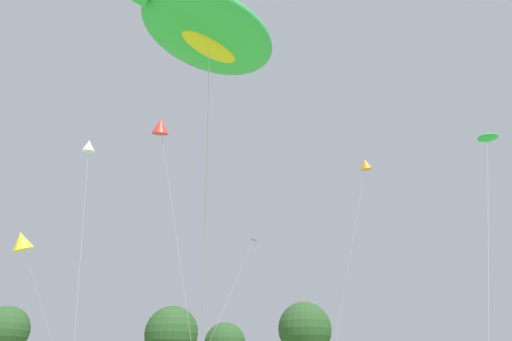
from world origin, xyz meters
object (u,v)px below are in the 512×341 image
Objects in this scene: small_kite_streamer_purple at (366,165)px; small_kite_delta_white at (488,141)px; small_kite_triangle_green at (22,241)px; tree_oak_right at (4,331)px; tree_oak_left at (305,329)px; small_kite_tiny_distant at (89,147)px; tree_broad_distant at (171,334)px; small_kite_stunt_black at (161,127)px; small_kite_box_yellow at (250,248)px; big_show_kite at (204,32)px.

small_kite_streamer_purple is 16.44m from small_kite_delta_white.
small_kite_streamer_purple is 2.02× the size of small_kite_triangle_green.
tree_oak_left is at bearing -13.45° from tree_oak_right.
small_kite_delta_white is (14.29, -16.62, -3.35)m from small_kite_tiny_distant.
tree_oak_right is 20.15m from tree_broad_distant.
tree_oak_left is (31.81, 31.07, -5.39)m from small_kite_stunt_black.
small_kite_tiny_distant reaches higher than small_kite_box_yellow.
small_kite_box_yellow reaches higher than tree_broad_distant.
small_kite_streamer_purple is at bearing -87.07° from tree_broad_distant.
small_kite_delta_white is 1.29× the size of small_kite_triangle_green.
tree_oak_left is 17.95m from tree_broad_distant.
big_show_kite reaches higher than small_kite_triangle_green.
small_kite_box_yellow is at bearing -115.97° from small_kite_stunt_black.
small_kite_tiny_distant is 39.32m from tree_broad_distant.
tree_oak_right is (-0.85, 31.18, -8.64)m from small_kite_tiny_distant.
tree_oak_right is at bearing -173.68° from tree_broad_distant.
small_kite_box_yellow is (11.55, -0.32, -4.91)m from small_kite_tiny_distant.
tree_oak_left is at bearing 37.75° from big_show_kite.
tree_oak_left is at bearing -46.59° from small_kite_streamer_purple.
tree_oak_left reaches higher than small_kite_triangle_green.
small_kite_streamer_purple is 12.50m from small_kite_box_yellow.
small_kite_box_yellow is at bearing 42.83° from big_show_kite.
big_show_kite is 46.71m from tree_oak_right.
small_kite_tiny_distant is at bearing -51.84° from small_kite_stunt_black.
small_kite_streamer_purple reaches higher than big_show_kite.
big_show_kite is 13.46m from small_kite_delta_white.
tree_broad_distant is at bearing -45.89° from small_kite_triangle_green.
big_show_kite reaches higher than small_kite_stunt_black.
small_kite_stunt_black is 10.64m from small_kite_triangle_green.
small_kite_tiny_distant reaches higher than small_kite_delta_white.
small_kite_tiny_distant is 1.69× the size of small_kite_triangle_green.
tree_broad_distant is at bearing 144.24° from tree_oak_left.
small_kite_box_yellow is 12.72m from small_kite_stunt_black.
small_kite_triangle_green reaches higher than tree_oak_right.
small_kite_triangle_green is (-4.32, 8.82, -4.09)m from small_kite_stunt_black.
small_kite_tiny_distant reaches higher than small_kite_stunt_black.
small_kite_delta_white is (12.37, -8.47, -1.20)m from small_kite_stunt_black.
small_kite_box_yellow is 0.80× the size of small_kite_stunt_black.
small_kite_delta_white is at bearing 170.52° from small_kite_stunt_black.
small_kite_delta_white is at bearing -18.27° from big_show_kite.
small_kite_triangle_green is at bearing -123.38° from tree_broad_distant.
big_show_kite is 16.58m from small_kite_triangle_green.
tree_broad_distant reaches higher than tree_oak_right.
small_kite_stunt_black is at bearing 26.62° from small_kite_box_yellow.
small_kite_tiny_distant is 12.56m from small_kite_box_yellow.
tree_broad_distant is (-14.56, 10.48, -0.42)m from tree_oak_left.
small_kite_streamer_purple is at bearing -154.60° from small_kite_tiny_distant.
tree_broad_distant is (-1.86, 36.35, -10.77)m from small_kite_streamer_purple.
big_show_kite is at bearing 41.18° from small_kite_delta_white.
small_kite_box_yellow is at bearing -102.72° from tree_broad_distant.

